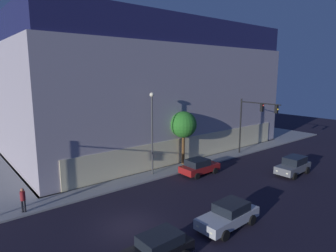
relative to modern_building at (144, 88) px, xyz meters
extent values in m
plane|color=black|center=(-13.78, -18.34, -8.14)|extent=(120.00, 120.00, 0.00)
cube|color=gray|center=(-13.78, 17.48, -8.06)|extent=(80.00, 60.00, 0.15)
cube|color=#4C4C51|center=(0.00, 0.05, -8.06)|extent=(34.66, 20.59, 0.15)
cube|color=beige|center=(0.00, -9.85, -6.58)|extent=(30.83, 0.60, 2.81)
cube|color=#A69DA8|center=(0.00, 0.05, -1.40)|extent=(34.26, 20.19, 13.18)
cube|color=#20204C|center=(0.00, 0.05, 6.75)|extent=(33.57, 19.78, 3.11)
cylinder|color=black|center=(6.75, -11.60, -4.54)|extent=(0.18, 0.18, 6.89)
cylinder|color=black|center=(6.74, -14.27, -1.45)|extent=(0.14, 5.33, 0.12)
cube|color=black|center=(6.74, -14.54, -1.95)|extent=(0.32, 0.32, 0.90)
sphere|color=red|center=(6.74, -14.72, -1.67)|extent=(0.18, 0.18, 0.18)
cube|color=black|center=(6.73, -16.40, -1.95)|extent=(0.32, 0.32, 0.90)
sphere|color=yellow|center=(6.73, -16.58, -1.95)|extent=(0.18, 0.18, 0.18)
cylinder|color=#424242|center=(-6.63, -11.19, -4.08)|extent=(0.16, 0.16, 7.81)
sphere|color=#F9EFC6|center=(-6.63, -11.19, -0.03)|extent=(0.44, 0.44, 0.44)
cylinder|color=brown|center=(-1.99, -10.61, -6.34)|extent=(0.34, 0.34, 3.30)
sphere|color=#2A7825|center=(-1.99, -10.61, -3.52)|extent=(2.91, 2.91, 2.91)
cylinder|color=black|center=(-18.87, -11.97, -7.53)|extent=(0.14, 0.14, 0.92)
cylinder|color=black|center=(-18.71, -12.05, -7.53)|extent=(0.14, 0.14, 0.92)
cylinder|color=maroon|center=(-18.79, -12.01, -6.73)|extent=(0.36, 0.36, 0.68)
sphere|color=#C77350|center=(-18.79, -12.01, -6.27)|extent=(0.24, 0.24, 0.24)
cube|color=black|center=(-14.64, -22.54, -7.49)|extent=(4.27, 1.85, 0.62)
cube|color=black|center=(-14.33, -22.54, -6.88)|extent=(2.33, 1.63, 0.60)
cylinder|color=black|center=(-13.35, -21.63, -7.80)|extent=(0.67, 0.25, 0.66)
cube|color=#B7BABF|center=(-8.65, -22.52, -7.45)|extent=(4.78, 2.04, 0.67)
cube|color=black|center=(-8.30, -22.51, -6.82)|extent=(2.22, 1.74, 0.61)
cube|color=#F9F4CC|center=(-10.93, -23.17, -7.45)|extent=(0.13, 0.21, 0.12)
cube|color=#F9F4CC|center=(-10.97, -22.07, -7.45)|extent=(0.13, 0.21, 0.12)
cylinder|color=black|center=(-10.07, -23.50, -7.79)|extent=(0.71, 0.27, 0.70)
cylinder|color=black|center=(-10.15, -21.67, -7.79)|extent=(0.71, 0.27, 0.70)
cylinder|color=black|center=(-7.15, -23.38, -7.79)|extent=(0.71, 0.27, 0.70)
cylinder|color=black|center=(-7.23, -21.54, -7.79)|extent=(0.71, 0.27, 0.70)
cube|color=maroon|center=(-2.62, -13.83, -7.51)|extent=(4.14, 1.94, 0.65)
cube|color=black|center=(-2.93, -13.83, -6.87)|extent=(2.13, 1.74, 0.63)
cube|color=#F9F4CC|center=(-0.61, -13.27, -7.51)|extent=(0.12, 0.20, 0.12)
cube|color=#F9F4CC|center=(-0.61, -14.42, -7.51)|extent=(0.12, 0.20, 0.12)
cylinder|color=black|center=(-1.34, -12.88, -7.83)|extent=(0.61, 0.24, 0.61)
cylinder|color=black|center=(-1.35, -14.80, -7.83)|extent=(0.61, 0.24, 0.61)
cylinder|color=black|center=(-3.90, -12.87, -7.83)|extent=(0.61, 0.24, 0.61)
cylinder|color=black|center=(-3.91, -14.79, -7.83)|extent=(0.61, 0.24, 0.61)
cube|color=slate|center=(4.63, -19.89, -7.42)|extent=(4.44, 1.91, 0.72)
cube|color=black|center=(4.95, -19.88, -6.71)|extent=(2.41, 1.66, 0.71)
cube|color=#F9F4CC|center=(2.51, -20.49, -7.42)|extent=(0.13, 0.20, 0.12)
cube|color=#F9F4CC|center=(2.47, -19.44, -7.42)|extent=(0.13, 0.20, 0.12)
cylinder|color=black|center=(3.30, -20.81, -7.78)|extent=(0.72, 0.27, 0.71)
cylinder|color=black|center=(3.24, -19.06, -7.78)|extent=(0.72, 0.27, 0.71)
cylinder|color=black|center=(6.01, -20.71, -7.78)|extent=(0.72, 0.27, 0.71)
cylinder|color=black|center=(5.95, -18.96, -7.78)|extent=(0.72, 0.27, 0.71)
camera|label=1|loc=(-23.09, -34.11, 1.97)|focal=31.31mm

